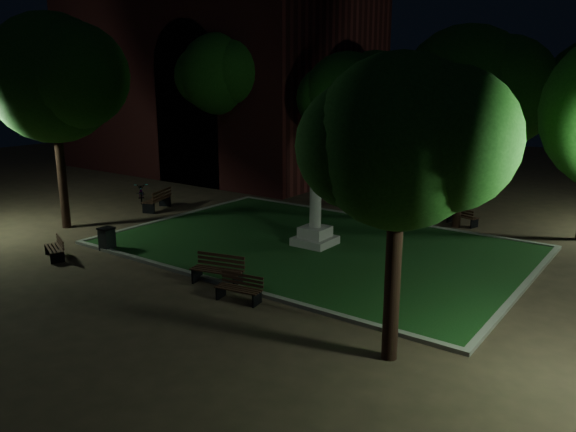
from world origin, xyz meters
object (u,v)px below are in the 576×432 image
bench_near_right (239,289)px  bench_west_near (56,248)px  trash_bin (107,239)px  bench_left_side (158,200)px  bench_far_side (462,217)px  bicycle (141,192)px  bench_near_left (218,271)px  monument (315,222)px

bench_near_right → bench_west_near: bearing=176.9°
bench_near_right → trash_bin: (-7.18, 0.78, 0.08)m
bench_left_side → bench_far_side: (12.93, 5.86, -0.11)m
bench_near_right → bicycle: (-12.79, 7.06, 0.15)m
bench_left_side → bench_west_near: bearing=1.2°
bench_near_right → bench_far_side: 12.39m
bench_near_right → bench_near_left: bearing=146.2°
monument → bench_far_side: 7.32m
bench_west_near → bicycle: (-4.90, 7.94, 0.15)m
bench_near_right → trash_bin: bearing=164.4°
monument → bicycle: 11.70m
bench_near_left → bench_west_near: (-6.44, -1.53, -0.08)m
monument → bench_near_left: monument is taller
bench_near_right → bench_far_side: (2.26, 12.18, 0.01)m
trash_bin → bicycle: size_ratio=0.45×
bench_near_left → monument: bearing=73.1°
monument → trash_bin: size_ratio=3.66×
bench_west_near → bicycle: size_ratio=0.75×
bench_left_side → trash_bin: size_ratio=2.21×
bench_far_side → bench_near_left: bearing=90.2°
bench_near_right → bench_far_side: bearing=70.1°
bench_near_left → bench_west_near: bearing=179.6°
bench_west_near → bench_far_side: bench_far_side is taller
bench_near_right → bench_left_side: bench_left_side is taller
bench_west_near → bench_left_side: (-2.78, 7.19, 0.12)m
bench_left_side → bench_far_side: bearing=94.5°
bench_near_left → bench_left_side: bearing=134.7°
bench_west_near → bench_far_side: (10.15, 13.05, 0.01)m
bench_near_left → bench_far_side: 12.11m
monument → bench_left_side: (-9.50, 0.58, -0.48)m
bench_west_near → bench_far_side: bearing=75.0°
bench_left_side → bench_far_side: size_ratio=1.29×
bench_near_left → bench_left_side: size_ratio=0.91×
monument → bench_far_side: size_ratio=2.13×
bench_west_near → bicycle: 9.33m
bench_far_side → bicycle: size_ratio=0.78×
bench_left_side → monument: bearing=66.6°
monument → bench_west_near: (-6.72, -6.62, -0.60)m
bicycle → trash_bin: bearing=-99.4°
bench_near_left → bench_near_right: bearing=-38.2°
monument → bench_left_side: size_ratio=1.65×
bench_far_side → trash_bin: bearing=68.4°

